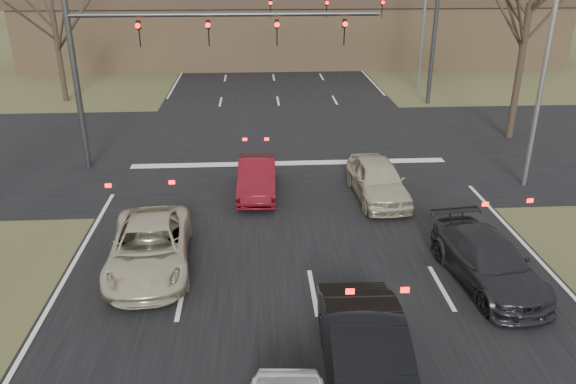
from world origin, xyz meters
The scene contains 13 objects.
ground centered at (0.00, 0.00, 0.00)m, with size 360.00×360.00×0.00m, color #484826.
road_main centered at (0.00, 60.00, 0.01)m, with size 14.00×300.00×0.02m, color black.
road_cross centered at (0.00, 15.00, 0.01)m, with size 200.00×14.00×0.02m, color black.
building centered at (2.00, 38.00, 2.67)m, with size 42.40×10.40×5.30m.
mast_arm_near centered at (-5.23, 13.00, 5.07)m, with size 12.12×0.24×8.00m.
mast_arm_far centered at (6.18, 23.00, 5.02)m, with size 11.12×0.24×8.00m.
streetlight_right_near centered at (8.82, 10.00, 5.59)m, with size 2.34×0.25×10.00m.
streetlight_right_far centered at (9.32, 27.00, 5.59)m, with size 2.34×0.25×10.00m.
car_silver_suv centered at (-4.53, 4.60, 0.67)m, with size 2.23×4.84×1.35m, color beige.
car_black_hatch centered at (0.73, -0.51, 0.76)m, with size 1.62×4.64×1.53m, color black.
car_charcoal_sedan centered at (4.81, 3.26, 0.65)m, with size 1.83×4.50×1.31m, color black.
car_red_ahead centered at (-1.42, 9.84, 0.65)m, with size 1.37×3.94×1.30m, color #5B0D16.
car_silver_ahead centered at (3.00, 9.15, 0.73)m, with size 1.72×4.28×1.46m, color beige.
Camera 1 is at (-1.46, -9.68, 8.42)m, focal length 35.00 mm.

